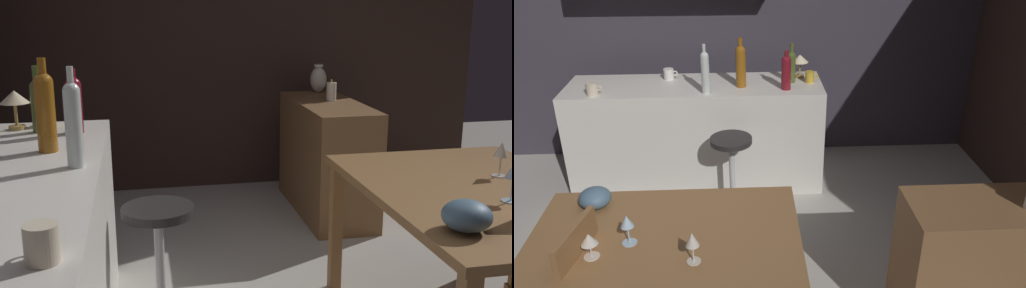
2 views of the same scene
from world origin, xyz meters
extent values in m
cube|color=#38333D|center=(0.00, 2.10, 1.30)|extent=(5.20, 0.10, 2.60)
cube|color=olive|center=(-0.11, -0.45, 0.72)|extent=(1.37, 0.99, 0.04)
cube|color=olive|center=(-0.75, -0.01, 0.35)|extent=(0.06, 0.06, 0.70)
cube|color=olive|center=(0.52, -0.01, 0.35)|extent=(0.06, 0.06, 0.70)
cube|color=silver|center=(-0.10, 1.45, 0.45)|extent=(2.10, 0.60, 0.90)
cube|color=brown|center=(1.71, -0.34, 0.41)|extent=(1.10, 0.44, 0.82)
cube|color=olive|center=(-0.51, -0.54, 0.68)|extent=(0.10, 0.38, 0.44)
cylinder|color=#262323|center=(0.20, 0.93, 0.63)|extent=(0.32, 0.32, 0.04)
cylinder|color=silver|center=(0.20, 0.93, 0.31)|extent=(0.04, 0.04, 0.61)
cylinder|color=silver|center=(0.20, 0.93, 0.01)|extent=(0.34, 0.34, 0.03)
cylinder|color=silver|center=(0.05, -0.62, 0.74)|extent=(0.07, 0.07, 0.00)
cylinder|color=silver|center=(0.05, -0.62, 0.79)|extent=(0.01, 0.01, 0.09)
cone|color=silver|center=(0.05, -0.62, 0.87)|extent=(0.07, 0.07, 0.07)
cylinder|color=silver|center=(-0.28, -0.46, 0.74)|extent=(0.07, 0.07, 0.00)
cylinder|color=silver|center=(-0.28, -0.46, 0.79)|extent=(0.01, 0.01, 0.09)
cone|color=silver|center=(-0.28, -0.46, 0.87)|extent=(0.07, 0.07, 0.06)
cylinder|color=silver|center=(-0.44, -0.56, 0.74)|extent=(0.07, 0.07, 0.00)
cylinder|color=silver|center=(-0.44, -0.56, 0.78)|extent=(0.01, 0.01, 0.07)
cone|color=silver|center=(-0.44, -0.56, 0.84)|extent=(0.08, 0.08, 0.06)
ellipsoid|color=slate|center=(-0.53, -0.11, 0.80)|extent=(0.17, 0.17, 0.11)
cylinder|color=silver|center=(0.01, 1.24, 1.05)|extent=(0.07, 0.07, 0.30)
sphere|color=silver|center=(0.01, 1.24, 1.20)|extent=(0.07, 0.07, 0.07)
cylinder|color=silver|center=(0.01, 1.24, 1.25)|extent=(0.02, 0.02, 0.07)
cylinder|color=#8C5114|center=(0.29, 1.38, 1.05)|extent=(0.08, 0.08, 0.30)
sphere|color=#8C5114|center=(0.29, 1.38, 1.20)|extent=(0.08, 0.08, 0.08)
cylinder|color=#8C5114|center=(0.29, 1.38, 1.26)|extent=(0.03, 0.03, 0.08)
cylinder|color=maroon|center=(0.64, 1.30, 1.02)|extent=(0.08, 0.08, 0.24)
sphere|color=maroon|center=(0.64, 1.30, 1.14)|extent=(0.08, 0.08, 0.08)
cylinder|color=maroon|center=(0.64, 1.30, 1.19)|extent=(0.03, 0.03, 0.06)
cylinder|color=#475623|center=(0.70, 1.47, 1.01)|extent=(0.07, 0.07, 0.22)
sphere|color=#475623|center=(0.70, 1.47, 1.12)|extent=(0.07, 0.07, 0.07)
cylinder|color=#475623|center=(0.70, 1.47, 1.19)|extent=(0.03, 0.03, 0.08)
cylinder|color=gold|center=(0.85, 1.45, 0.95)|extent=(0.07, 0.07, 0.09)
torus|color=gold|center=(0.90, 1.45, 0.95)|extent=(0.05, 0.01, 0.05)
cylinder|color=white|center=(-0.32, 1.61, 0.95)|extent=(0.08, 0.08, 0.09)
torus|color=white|center=(-0.27, 1.61, 0.95)|extent=(0.05, 0.01, 0.05)
cylinder|color=beige|center=(-0.87, 1.25, 0.95)|extent=(0.09, 0.09, 0.10)
torus|color=beige|center=(-0.81, 1.25, 0.95)|extent=(0.05, 0.01, 0.05)
cylinder|color=#A58447|center=(0.79, 1.60, 0.91)|extent=(0.08, 0.08, 0.02)
cylinder|color=#A58447|center=(0.79, 1.60, 0.98)|extent=(0.02, 0.02, 0.11)
cone|color=beige|center=(0.79, 1.60, 1.06)|extent=(0.14, 0.14, 0.06)
camera|label=1|loc=(-2.30, 1.00, 1.53)|focal=41.62mm
camera|label=2|loc=(0.30, -2.54, 2.27)|focal=35.63mm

